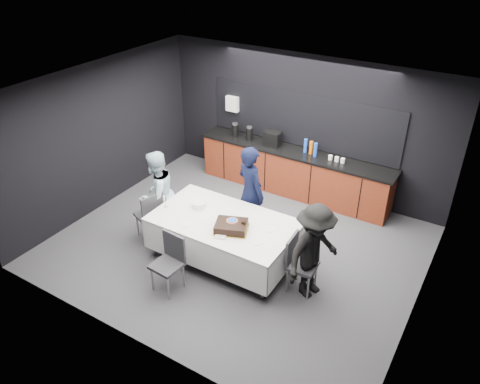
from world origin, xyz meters
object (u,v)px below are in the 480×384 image
object	(u,v)px
cake_assembly	(231,226)
person_center	(251,193)
chair_left	(151,213)
chair_near	(170,258)
person_right	(314,252)
chair_right	(298,260)
plate_stack	(199,205)
party_table	(224,227)
person_left	(157,194)
champagne_flute	(165,199)

from	to	relation	value
cake_assembly	person_center	distance (m)	1.03
cake_assembly	chair_left	bearing A→B (deg)	-179.55
chair_near	person_right	world-z (taller)	person_right
chair_left	chair_right	distance (m)	2.73
plate_stack	chair_near	world-z (taller)	chair_near
plate_stack	chair_near	bearing A→B (deg)	-77.90
person_center	person_right	bearing A→B (deg)	176.06
plate_stack	chair_left	bearing A→B (deg)	-161.08
party_table	chair_left	size ratio (longest dim) A/B	2.51
chair_left	person_right	bearing A→B (deg)	3.22
chair_left	person_center	distance (m)	1.77
person_left	person_center	bearing A→B (deg)	121.84
plate_stack	chair_left	size ratio (longest dim) A/B	0.26
chair_left	person_left	xyz separation A→B (m)	(-0.03, 0.24, 0.26)
chair_left	person_right	world-z (taller)	person_right
cake_assembly	chair_near	distance (m)	1.05
chair_left	plate_stack	bearing A→B (deg)	18.92
party_table	chair_right	distance (m)	1.33
plate_stack	chair_left	distance (m)	0.93
cake_assembly	chair_near	size ratio (longest dim) A/B	0.69
chair_left	party_table	bearing A→B (deg)	7.15
chair_left	person_right	distance (m)	2.98
champagne_flute	person_center	world-z (taller)	person_center
person_left	cake_assembly	bearing A→B (deg)	85.72
champagne_flute	chair_right	xyz separation A→B (m)	(2.37, 0.17, -0.40)
chair_right	chair_near	world-z (taller)	same
cake_assembly	champagne_flute	bearing A→B (deg)	-179.58
party_table	plate_stack	xyz separation A→B (m)	(-0.57, 0.11, 0.19)
cake_assembly	champagne_flute	size ratio (longest dim) A/B	2.86
champagne_flute	cake_assembly	bearing A→B (deg)	0.42
chair_right	person_right	world-z (taller)	person_right
cake_assembly	chair_right	distance (m)	1.14
party_table	person_right	world-z (taller)	person_right
cake_assembly	champagne_flute	world-z (taller)	champagne_flute
cake_assembly	plate_stack	bearing A→B (deg)	161.43
party_table	chair_left	xyz separation A→B (m)	(-1.40, -0.18, -0.11)
cake_assembly	person_left	xyz separation A→B (m)	(-1.68, 0.22, -0.05)
cake_assembly	champagne_flute	xyz separation A→B (m)	(-1.29, -0.01, 0.09)
person_left	person_right	distance (m)	3.00
chair_right	person_left	bearing A→B (deg)	178.68
party_table	champagne_flute	world-z (taller)	champagne_flute
party_table	person_right	bearing A→B (deg)	-0.33
cake_assembly	champagne_flute	distance (m)	1.29
chair_right	person_right	distance (m)	0.34
cake_assembly	chair_near	world-z (taller)	cake_assembly
plate_stack	chair_right	bearing A→B (deg)	-3.45
plate_stack	person_center	distance (m)	0.93
person_right	plate_stack	bearing A→B (deg)	103.96
chair_near	champagne_flute	bearing A→B (deg)	131.40
plate_stack	person_right	distance (m)	2.13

